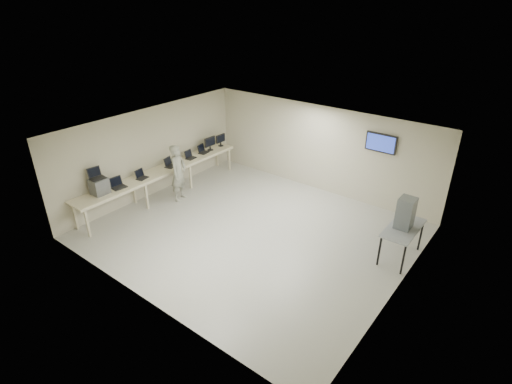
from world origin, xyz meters
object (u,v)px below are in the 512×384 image
Objects in this scene: equipment_box at (99,186)px; soldier at (179,173)px; workbench at (162,172)px; side_table at (403,230)px.

soldier is (0.66, 2.27, -0.22)m from equipment_box.
soldier reaches higher than workbench.
soldier is (0.60, 0.15, 0.08)m from workbench.
side_table is (7.19, 1.33, -0.04)m from workbench.
equipment_box is at bearing -154.49° from side_table.
equipment_box is 0.31× the size of side_table.
side_table is (6.59, 1.19, -0.12)m from soldier.
workbench is at bearing 83.97° from soldier.
side_table is (7.25, 3.46, -0.34)m from equipment_box.
workbench is at bearing 87.51° from equipment_box.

